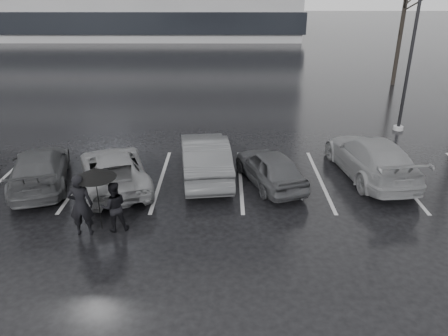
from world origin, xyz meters
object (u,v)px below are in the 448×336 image
Objects in this scene: lamp_post at (412,47)px; car_west_c at (39,168)px; pedestrian_left at (81,205)px; car_main at (270,167)px; pedestrian_right at (114,207)px; car_west_a at (205,157)px; car_east at (371,157)px; car_west_b at (114,170)px; tree_north at (403,16)px.

car_west_c is at bearing -157.77° from lamp_post.
car_west_c is 3.88m from pedestrian_left.
pedestrian_left is at bearing 111.49° from car_west_c.
pedestrian_right is at bearing 13.94° from car_main.
car_west_a reaches higher than car_east.
car_west_b is at bearing -153.26° from lamp_post.
car_west_c reaches higher than car_west_b.
car_west_a is 4.98m from pedestrian_left.
car_west_a is 3.14m from car_west_b.
car_west_a is 18.71m from tree_north.
car_east is 3.32× the size of pedestrian_right.
car_main is 9.19m from lamp_post.
car_west_c is at bearing -3.43° from car_east.
car_east is at bearing -119.86° from lamp_post.
car_east is 6.54m from lamp_post.
lamp_post is at bearing -127.44° from car_east.
car_west_a is 3.09× the size of pedestrian_right.
pedestrian_right is (3.20, -2.86, 0.10)m from car_west_c.
car_west_a is at bearing -6.88° from car_east.
lamp_post is at bearing -107.79° from tree_north.
car_east reaches higher than car_main.
tree_north reaches higher than pedestrian_left.
car_west_b is 2.54m from car_west_c.
car_west_b is 2.44× the size of pedestrian_left.
pedestrian_left is 0.22× the size of lamp_post.
car_west_a is 1.03× the size of car_west_b.
tree_north is at bearing -144.48° from pedestrian_right.
lamp_post reaches higher than pedestrian_left.
car_east is at bearing 171.62° from car_main.
car_main is at bearing -138.70° from lamp_post.
tree_north is (17.21, 14.96, 3.62)m from car_west_c.
tree_north is at bearing -136.32° from car_west_a.
car_east is at bearing 173.74° from car_west_a.
tree_north is at bearing -141.59° from car_main.
tree_north reaches higher than lamp_post.
car_west_a is at bearing -139.41° from pedestrian_right.
pedestrian_left is at bearing 11.40° from car_main.
car_main is 2.33m from car_west_a.
pedestrian_left is (-5.43, -3.21, 0.29)m from car_main.
car_east is (5.85, 0.07, -0.04)m from car_west_a.
car_west_b is 0.90× the size of car_east.
car_west_c is 0.51× the size of tree_north.
car_west_b is 13.53m from lamp_post.
car_west_a is 0.55× the size of lamp_post.
car_west_a is 0.53× the size of tree_north.
car_west_c is (-5.56, -0.76, -0.11)m from car_west_a.
car_main is 0.82× the size of car_west_c.
lamp_post is (14.28, 5.84, 3.14)m from car_west_c.
pedestrian_left reaches higher than car_west_a.
lamp_post is (8.73, 5.08, 3.02)m from car_west_a.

